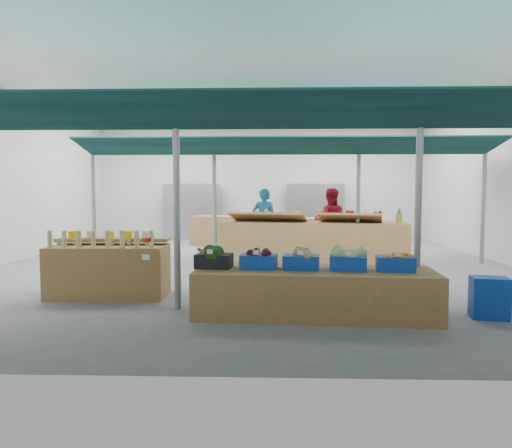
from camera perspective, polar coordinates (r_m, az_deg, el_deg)
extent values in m
plane|color=slate|center=(10.78, -0.19, -5.21)|extent=(13.00, 13.00, 0.00)
plane|color=silver|center=(10.92, -0.20, 17.10)|extent=(13.00, 13.00, 0.00)
plane|color=silver|center=(17.14, 0.56, 5.25)|extent=(12.00, 0.00, 12.00)
plane|color=silver|center=(12.40, -29.25, 5.23)|extent=(0.00, 13.00, 13.00)
cylinder|color=gray|center=(11.96, -19.66, 2.69)|extent=(0.10, 0.10, 3.00)
cylinder|color=gray|center=(6.77, -9.87, 2.04)|extent=(0.10, 0.10, 3.00)
cylinder|color=gray|center=(11.22, -5.22, 2.84)|extent=(0.10, 0.10, 3.00)
cylinder|color=gray|center=(6.97, 19.61, 1.92)|extent=(0.10, 0.10, 3.00)
cylinder|color=gray|center=(11.33, 12.65, 2.77)|extent=(0.10, 0.10, 3.00)
cylinder|color=gray|center=(12.26, 26.57, 2.53)|extent=(0.10, 0.10, 3.00)
cylinder|color=gray|center=(6.74, 5.16, 13.60)|extent=(10.00, 0.06, 0.06)
cylinder|color=gray|center=(11.19, 3.79, 9.76)|extent=(10.00, 0.06, 0.06)
cube|color=black|center=(6.08, 5.52, 13.97)|extent=(9.50, 1.28, 0.30)
cube|color=black|center=(7.37, 4.85, 12.22)|extent=(9.50, 1.28, 0.30)
cube|color=black|center=(10.54, 3.91, 9.74)|extent=(9.50, 1.28, 0.30)
cube|color=black|center=(11.83, 3.68, 9.11)|extent=(9.50, 1.28, 0.30)
cube|color=#B23F33|center=(16.89, -7.99, 1.50)|extent=(2.00, 0.50, 2.00)
cube|color=#B23F33|center=(16.73, 7.39, 1.48)|extent=(2.00, 0.50, 2.00)
cube|color=brown|center=(7.97, -17.90, -5.62)|extent=(1.91, 0.89, 0.84)
cube|color=#997247|center=(8.15, -17.40, -1.88)|extent=(1.90, 0.41, 0.06)
cube|color=brown|center=(6.53, 7.28, -8.44)|extent=(3.38, 1.32, 0.64)
cube|color=brown|center=(11.46, 6.97, -2.20)|extent=(4.69, 1.67, 0.98)
cube|color=brown|center=(14.06, 1.94, -1.09)|extent=(5.29, 3.08, 0.95)
cube|color=#103FB0|center=(7.08, 27.14, -8.19)|extent=(0.52, 0.41, 0.57)
imported|color=#18679E|center=(12.48, 1.03, 0.29)|extent=(0.72, 0.52, 1.84)
imported|color=#AB1527|center=(12.58, 9.26, 0.27)|extent=(0.97, 0.80, 1.84)
cube|color=black|center=(6.57, -5.27, -4.60)|extent=(0.54, 0.41, 0.20)
cube|color=white|center=(6.33, -5.79, -3.46)|extent=(0.08, 0.02, 0.06)
cube|color=#103FB0|center=(6.48, 0.35, -4.71)|extent=(0.54, 0.41, 0.20)
cube|color=white|center=(6.24, 0.03, -3.55)|extent=(0.08, 0.02, 0.06)
cube|color=#103FB0|center=(6.45, 5.67, -4.76)|extent=(0.54, 0.41, 0.20)
cube|color=white|center=(6.21, 5.54, -3.61)|extent=(0.08, 0.02, 0.06)
cube|color=#103FB0|center=(6.48, 11.40, -4.78)|extent=(0.54, 0.41, 0.20)
cube|color=white|center=(6.24, 11.48, -3.63)|extent=(0.08, 0.02, 0.06)
cube|color=#103FB0|center=(6.58, 17.01, -4.75)|extent=(0.54, 0.41, 0.20)
cube|color=white|center=(6.34, 17.30, -3.62)|extent=(0.08, 0.02, 0.06)
sphere|color=brown|center=(6.47, -6.67, -3.49)|extent=(0.09, 0.09, 0.09)
sphere|color=brown|center=(6.45, -7.14, -3.16)|extent=(0.06, 0.06, 0.06)
cylinder|color=red|center=(6.15, -13.50, -1.94)|extent=(0.12, 0.12, 0.05)
cube|color=white|center=(6.12, -13.62, -4.05)|extent=(0.10, 0.01, 0.07)
cube|color=#997247|center=(11.40, 1.48, 0.87)|extent=(2.01, 1.14, 0.26)
cube|color=#997247|center=(11.31, 11.68, 0.77)|extent=(1.62, 1.04, 0.26)
cylinder|color=#8C6019|center=(11.42, 17.44, 0.65)|extent=(0.14, 0.14, 0.22)
cone|color=#26661E|center=(11.41, 17.46, 1.60)|extent=(0.12, 0.12, 0.18)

